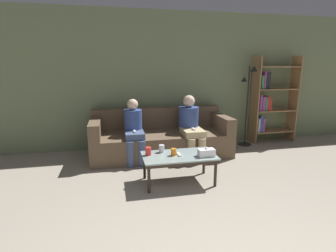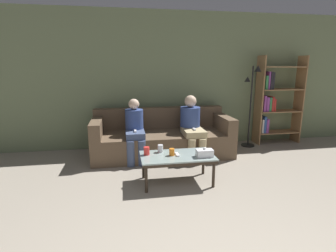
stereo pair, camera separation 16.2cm
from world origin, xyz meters
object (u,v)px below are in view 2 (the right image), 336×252
(coffee_table, at_px, (177,158))
(game_remote, at_px, (177,154))
(bookshelf, at_px, (274,101))
(seated_person_mid_left, at_px, (192,125))
(cup_near_left, at_px, (160,148))
(standing_lamp, at_px, (252,98))
(tissue_box, at_px, (205,153))
(seated_person_left_end, at_px, (135,128))
(cup_near_right, at_px, (172,152))
(cup_far_center, at_px, (147,151))
(couch, at_px, (162,138))

(coffee_table, bearing_deg, game_remote, 91.34)
(bookshelf, height_order, seated_person_mid_left, bookshelf)
(game_remote, distance_m, seated_person_mid_left, 1.14)
(cup_near_left, bearing_deg, game_remote, -38.51)
(standing_lamp, bearing_deg, game_remote, -141.05)
(tissue_box, bearing_deg, game_remote, 160.33)
(cup_near_left, distance_m, standing_lamp, 2.42)
(game_remote, bearing_deg, seated_person_left_end, 116.90)
(cup_near_left, height_order, tissue_box, tissue_box)
(coffee_table, xyz_separation_m, game_remote, (-0.00, 0.00, 0.05))
(tissue_box, bearing_deg, cup_near_right, 163.49)
(cup_near_left, distance_m, cup_near_right, 0.21)
(tissue_box, bearing_deg, cup_far_center, 164.49)
(seated_person_left_end, bearing_deg, seated_person_mid_left, 0.08)
(cup_near_right, height_order, tissue_box, tissue_box)
(coffee_table, bearing_deg, cup_near_left, 141.49)
(cup_near_left, xyz_separation_m, seated_person_mid_left, (0.68, 0.86, 0.13))
(coffee_table, height_order, cup_far_center, cup_far_center)
(couch, bearing_deg, coffee_table, -88.91)
(coffee_table, distance_m, seated_person_left_end, 1.17)
(cup_near_right, bearing_deg, coffee_table, -0.63)
(seated_person_mid_left, bearing_deg, cup_near_right, -118.06)
(coffee_table, distance_m, standing_lamp, 2.37)
(cup_far_center, height_order, bookshelf, bookshelf)
(coffee_table, bearing_deg, seated_person_left_end, 116.90)
(couch, relative_size, cup_near_left, 23.08)
(seated_person_mid_left, bearing_deg, cup_near_left, -128.27)
(tissue_box, bearing_deg, bookshelf, 40.54)
(couch, height_order, bookshelf, bookshelf)
(cup_near_right, height_order, seated_person_left_end, seated_person_left_end)
(bookshelf, bearing_deg, cup_near_left, -150.92)
(cup_near_right, relative_size, game_remote, 0.64)
(coffee_table, bearing_deg, bookshelf, 34.04)
(game_remote, bearing_deg, cup_near_left, 141.49)
(game_remote, bearing_deg, coffee_table, -88.66)
(cup_far_center, xyz_separation_m, seated_person_mid_left, (0.88, 0.94, 0.13))
(couch, distance_m, cup_near_left, 1.11)
(coffee_table, distance_m, cup_far_center, 0.43)
(cup_far_center, distance_m, standing_lamp, 2.63)
(seated_person_left_end, height_order, seated_person_mid_left, seated_person_mid_left)
(tissue_box, distance_m, standing_lamp, 2.19)
(cup_near_left, bearing_deg, cup_far_center, -158.41)
(couch, height_order, seated_person_left_end, seated_person_left_end)
(tissue_box, xyz_separation_m, game_remote, (-0.35, 0.12, -0.04))
(cup_near_left, xyz_separation_m, cup_far_center, (-0.20, -0.08, 0.00))
(coffee_table, distance_m, cup_near_right, 0.12)
(cup_far_center, xyz_separation_m, bookshelf, (2.75, 1.50, 0.42))
(standing_lamp, bearing_deg, seated_person_left_end, -169.74)
(tissue_box, relative_size, bookshelf, 0.12)
(tissue_box, bearing_deg, standing_lamp, 47.47)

